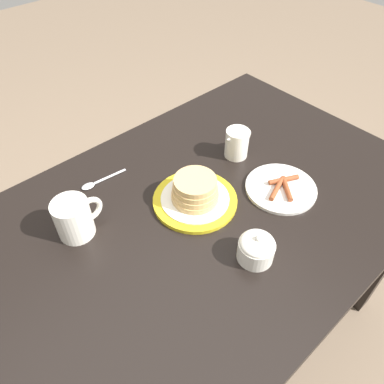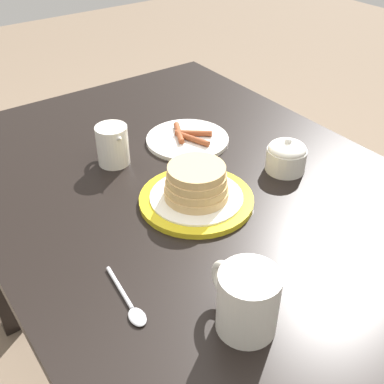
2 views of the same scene
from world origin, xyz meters
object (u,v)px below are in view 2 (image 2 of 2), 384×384
pancake_plate (196,190)px  spoon (130,306)px  sugar_bowl (286,156)px  side_plate_bacon (188,139)px  coffee_mug (246,300)px  creamer_pitcher (113,144)px

pancake_plate → spoon: bearing=123.6°
pancake_plate → sugar_bowl: (-0.02, -0.23, 0.01)m
side_plate_bacon → sugar_bowl: sugar_bowl is taller
side_plate_bacon → spoon: 0.53m
coffee_mug → spoon: size_ratio=0.90×
sugar_bowl → spoon: bearing=107.1°
sugar_bowl → side_plate_bacon: bearing=24.2°
coffee_mug → pancake_plate: bearing=-22.7°
side_plate_bacon → sugar_bowl: bearing=-155.8°
coffee_mug → spoon: (0.13, 0.12, -0.05)m
coffee_mug → spoon: 0.18m
sugar_bowl → spoon: size_ratio=0.62×
pancake_plate → coffee_mug: size_ratio=1.82×
coffee_mug → creamer_pitcher: size_ratio=1.14×
spoon → side_plate_bacon: bearing=-44.7°
side_plate_bacon → creamer_pitcher: creamer_pitcher is taller
pancake_plate → creamer_pitcher: (0.23, 0.06, 0.02)m
pancake_plate → sugar_bowl: size_ratio=2.64×
side_plate_bacon → creamer_pitcher: 0.20m
coffee_mug → spoon: coffee_mug is taller
side_plate_bacon → spoon: bearing=135.3°
pancake_plate → side_plate_bacon: pancake_plate is taller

